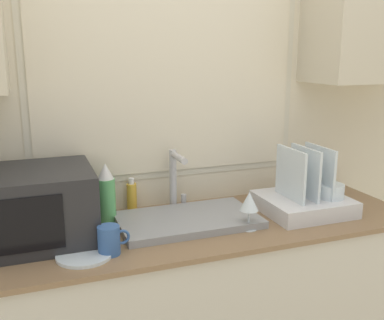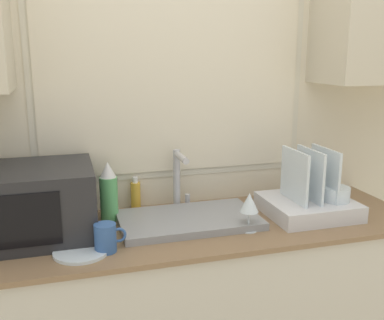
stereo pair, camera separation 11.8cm
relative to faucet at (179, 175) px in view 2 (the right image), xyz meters
The scene contains 10 objects.
wall_back 0.37m from the faucet, 87.54° to the left, with size 6.00×0.38×2.60m.
sink_basin 0.23m from the faucet, 91.32° to the right, with size 0.57×0.33×0.03m.
faucet is the anchor object (origin of this frame).
microwave 0.64m from the faucet, 167.50° to the right, with size 0.49×0.39×0.27m.
dish_rack 0.58m from the faucet, 22.76° to the right, with size 0.36×0.33×0.29m.
spray_bottle 0.32m from the faucet, behind, with size 0.07×0.07×0.25m.
soap_bottle 0.22m from the faucet, 162.74° to the left, with size 0.04×0.04×0.15m.
mug_near_sink 0.51m from the faucet, 135.29° to the right, with size 0.11×0.08×0.10m.
wine_glass 0.38m from the faucet, 57.68° to the right, with size 0.07×0.07×0.16m.
small_plate 0.58m from the faucet, 142.23° to the right, with size 0.19×0.19×0.01m.
Camera 2 is at (-0.48, -1.37, 1.59)m, focal length 42.00 mm.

